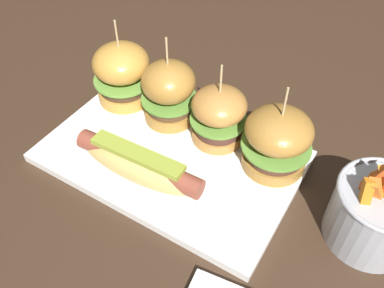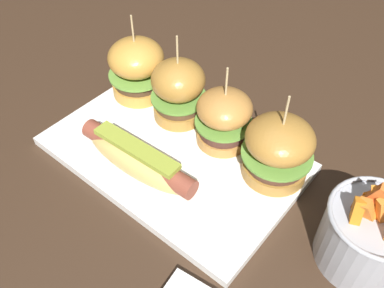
% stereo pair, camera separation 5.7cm
% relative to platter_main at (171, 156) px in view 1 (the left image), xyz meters
% --- Properties ---
extents(ground_plane, '(3.00, 3.00, 0.00)m').
position_rel_platter_main_xyz_m(ground_plane, '(0.00, 0.00, -0.01)').
color(ground_plane, '#382619').
extents(platter_main, '(0.38, 0.24, 0.01)m').
position_rel_platter_main_xyz_m(platter_main, '(0.00, 0.00, 0.00)').
color(platter_main, white).
rests_on(platter_main, ground).
extents(hot_dog, '(0.20, 0.06, 0.05)m').
position_rel_platter_main_xyz_m(hot_dog, '(-0.01, -0.06, 0.03)').
color(hot_dog, tan).
rests_on(hot_dog, platter_main).
extents(slider_far_left, '(0.10, 0.10, 0.15)m').
position_rel_platter_main_xyz_m(slider_far_left, '(-0.14, 0.07, 0.06)').
color(slider_far_left, '#C48B38').
rests_on(slider_far_left, platter_main).
extents(slider_center_left, '(0.09, 0.09, 0.15)m').
position_rel_platter_main_xyz_m(slider_center_left, '(-0.05, 0.07, 0.06)').
color(slider_center_left, '#A67431').
rests_on(slider_center_left, platter_main).
extents(slider_center_right, '(0.09, 0.09, 0.14)m').
position_rel_platter_main_xyz_m(slider_center_right, '(0.04, 0.07, 0.05)').
color(slider_center_right, '#B27939').
rests_on(slider_center_right, platter_main).
extents(slider_far_right, '(0.10, 0.10, 0.14)m').
position_rel_platter_main_xyz_m(slider_far_right, '(0.14, 0.06, 0.06)').
color(slider_far_right, '#A57330').
rests_on(slider_far_right, platter_main).
extents(fries_bucket, '(0.12, 0.12, 0.13)m').
position_rel_platter_main_xyz_m(fries_bucket, '(0.29, 0.02, 0.04)').
color(fries_bucket, '#A8AAB2').
rests_on(fries_bucket, ground).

